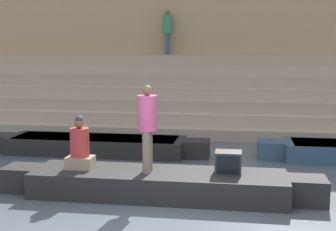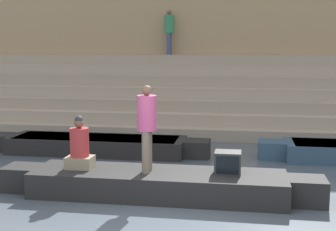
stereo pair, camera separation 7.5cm
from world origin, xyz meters
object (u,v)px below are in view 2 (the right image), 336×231
object	(u,v)px
person_rowing	(80,148)
moored_boat_distant	(97,145)
rowboat_main	(158,183)
person_on_steps	(169,29)
person_standing	(147,123)
tv_set	(228,162)

from	to	relation	value
person_rowing	moored_boat_distant	world-z (taller)	person_rowing
rowboat_main	person_on_steps	size ratio (longest dim) A/B	3.71
person_standing	moored_boat_distant	bearing A→B (deg)	121.77
rowboat_main	moored_boat_distant	xyz separation A→B (m)	(-2.28, 3.31, -0.02)
rowboat_main	moored_boat_distant	distance (m)	4.02
person_rowing	person_standing	bearing A→B (deg)	-10.55
rowboat_main	person_standing	world-z (taller)	person_standing
rowboat_main	person_rowing	distance (m)	1.66
person_rowing	moored_boat_distant	bearing A→B (deg)	94.41
tv_set	person_on_steps	world-z (taller)	person_on_steps
moored_boat_distant	person_rowing	bearing A→B (deg)	-78.69
rowboat_main	person_rowing	size ratio (longest dim) A/B	5.98
moored_boat_distant	person_on_steps	distance (m)	6.64
person_standing	tv_set	size ratio (longest dim) A/B	3.36
tv_set	moored_boat_distant	size ratio (longest dim) A/B	0.08
person_standing	tv_set	distance (m)	1.68
person_rowing	rowboat_main	bearing A→B (deg)	-9.26
rowboat_main	moored_boat_distant	world-z (taller)	rowboat_main
person_standing	person_on_steps	size ratio (longest dim) A/B	0.99
person_rowing	person_on_steps	xyz separation A→B (m)	(0.31, 8.98, 2.60)
rowboat_main	tv_set	size ratio (longest dim) A/B	12.63
rowboat_main	person_on_steps	distance (m)	9.65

